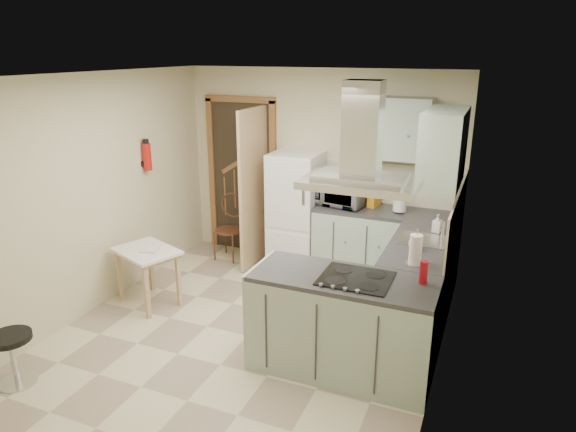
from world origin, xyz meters
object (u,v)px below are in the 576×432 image
at_px(fridge, 296,211).
at_px(microwave, 341,191).
at_px(peninsula, 342,325).
at_px(stool, 14,359).
at_px(extractor_hood, 360,183).
at_px(drop_leaf_table, 149,277).
at_px(bentwood_chair, 229,230).

xyz_separation_m(fridge, microwave, (0.58, 0.02, 0.32)).
bearing_deg(peninsula, microwave, 108.00).
bearing_deg(microwave, stool, -109.94).
height_order(extractor_hood, stool, extractor_hood).
xyz_separation_m(drop_leaf_table, bentwood_chair, (0.19, 1.48, 0.08)).
relative_size(stool, microwave, 0.76).
distance_m(extractor_hood, bentwood_chair, 3.20).
distance_m(peninsula, microwave, 2.19).
bearing_deg(drop_leaf_table, stool, -73.93).
bearing_deg(bentwood_chair, microwave, 7.43).
height_order(drop_leaf_table, stool, drop_leaf_table).
relative_size(drop_leaf_table, microwave, 1.11).
relative_size(peninsula, drop_leaf_table, 2.26).
distance_m(fridge, extractor_hood, 2.57).
bearing_deg(bentwood_chair, drop_leaf_table, -94.85).
bearing_deg(bentwood_chair, stool, -94.05).
bearing_deg(stool, extractor_hood, 25.57).
xyz_separation_m(peninsula, microwave, (-0.65, 2.00, 0.62)).
bearing_deg(stool, drop_leaf_table, 84.34).
height_order(peninsula, microwave, microwave).
height_order(bentwood_chair, stool, bentwood_chair).
relative_size(peninsula, extractor_hood, 1.72).
distance_m(extractor_hood, stool, 3.24).
bearing_deg(extractor_hood, stool, -154.43).
relative_size(extractor_hood, stool, 1.93).
relative_size(peninsula, stool, 3.33).
bearing_deg(fridge, microwave, 1.91).
bearing_deg(extractor_hood, drop_leaf_table, 171.02).
xyz_separation_m(drop_leaf_table, stool, (-0.16, -1.63, -0.09)).
xyz_separation_m(fridge, peninsula, (1.22, -1.98, -0.30)).
bearing_deg(stool, fridge, 68.47).
height_order(extractor_hood, microwave, extractor_hood).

